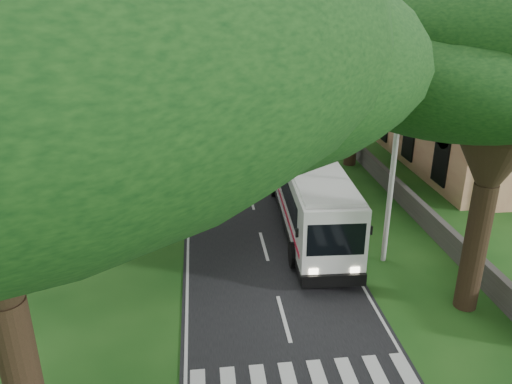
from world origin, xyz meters
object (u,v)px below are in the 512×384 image
object	(u,v)px
pole_mid	(302,93)
distant_car_b	(205,88)
coach_bus	(308,188)
distant_car_c	(237,71)
pole_far	(268,61)
distant_car_a	(213,98)
church	(475,91)
pedestrian	(149,205)
pole_near	(392,178)

from	to	relation	value
pole_mid	distant_car_b	bearing A→B (deg)	108.23
coach_bus	distant_car_b	xyz separation A→B (m)	(-4.69, 38.42, -1.49)
distant_car_c	pole_far	bearing A→B (deg)	92.46
distant_car_b	coach_bus	bearing A→B (deg)	-88.51
pole_mid	distant_car_a	size ratio (longest dim) A/B	1.98
church	distant_car_c	xyz separation A→B (m)	(-14.86, 40.59, -4.21)
pole_far	distant_car_b	bearing A→B (deg)	159.87
pedestrian	pole_near	bearing A→B (deg)	-128.34
pole_near	pole_mid	distance (m)	20.00
church	distant_car_c	bearing A→B (deg)	110.11
church	distant_car_a	size ratio (longest dim) A/B	5.94
distant_car_a	pedestrian	distance (m)	30.74
pole_mid	distant_car_c	size ratio (longest dim) A/B	1.75
distant_car_a	distant_car_c	world-z (taller)	distant_car_a
coach_bus	church	bearing A→B (deg)	39.03
church	pole_mid	world-z (taller)	church
pole_near	pedestrian	distance (m)	13.31
pole_near	distant_car_c	world-z (taller)	pole_near
pole_far	distant_car_c	bearing A→B (deg)	98.81
pole_far	coach_bus	xyz separation A→B (m)	(-2.80, -35.67, -2.06)
pole_mid	distant_car_b	world-z (taller)	pole_mid
church	distant_car_a	distance (m)	28.55
pole_far	distant_car_b	world-z (taller)	pole_far
distant_car_b	pedestrian	bearing A→B (deg)	-101.61
distant_car_b	pole_far	bearing A→B (deg)	-25.61
pole_mid	pole_near	bearing A→B (deg)	-90.00
church	distant_car_a	world-z (taller)	church
distant_car_a	pedestrian	world-z (taller)	pedestrian
church	pole_near	distance (m)	19.88
coach_bus	distant_car_a	world-z (taller)	coach_bus
pole_near	pole_far	size ratio (longest dim) A/B	1.00
distant_car_a	distant_car_b	bearing A→B (deg)	-82.44
distant_car_b	distant_car_c	size ratio (longest dim) A/B	0.79
coach_bus	distant_car_a	distance (m)	32.27
pole_mid	distant_car_c	world-z (taller)	pole_mid
coach_bus	distant_car_c	distance (m)	51.83
pole_far	pole_near	bearing A→B (deg)	-90.00
distant_car_b	pedestrian	xyz separation A→B (m)	(-3.96, -36.81, 0.26)
church	pole_far	world-z (taller)	church
distant_car_a	distant_car_c	bearing A→B (deg)	-101.00
coach_bus	distant_car_c	world-z (taller)	coach_bus
distant_car_c	pedestrian	distance (m)	50.99
church	pedestrian	world-z (taller)	church
pole_near	coach_bus	distance (m)	5.55
distant_car_b	distant_car_c	world-z (taller)	distant_car_c
pole_near	distant_car_a	distance (m)	37.11
pole_near	pole_mid	size ratio (longest dim) A/B	1.00
pole_far	distant_car_c	distance (m)	16.69
church	distant_car_c	world-z (taller)	church
pole_far	distant_car_b	distance (m)	8.74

